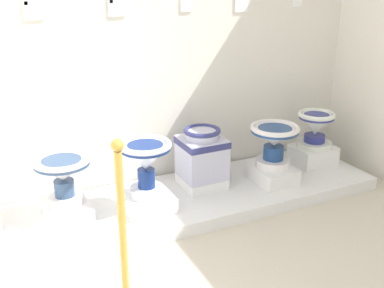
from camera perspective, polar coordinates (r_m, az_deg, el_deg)
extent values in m
cube|color=silver|center=(3.69, -5.49, 15.44)|extent=(3.95, 0.06, 2.85)
cube|color=white|center=(3.65, -2.11, -7.18)|extent=(3.34, 0.85, 0.10)
cube|color=white|center=(3.46, -15.01, -7.77)|extent=(0.31, 0.38, 0.10)
cylinder|color=white|center=(3.42, -15.14, -6.56)|extent=(0.23, 0.23, 0.07)
cylinder|color=navy|center=(3.38, -15.28, -5.18)|extent=(0.14, 0.14, 0.12)
cone|color=white|center=(3.33, -15.49, -3.09)|extent=(0.39, 0.39, 0.15)
cylinder|color=navy|center=(3.31, -15.59, -2.19)|extent=(0.38, 0.38, 0.03)
torus|color=white|center=(3.30, -15.62, -1.87)|extent=(0.40, 0.40, 0.04)
cylinder|color=navy|center=(3.30, -15.61, -1.95)|extent=(0.27, 0.27, 0.01)
cube|color=white|center=(3.46, -5.47, -7.00)|extent=(0.35, 0.34, 0.11)
cylinder|color=silver|center=(3.42, -5.52, -5.71)|extent=(0.24, 0.24, 0.07)
cylinder|color=navy|center=(3.37, -5.58, -4.16)|extent=(0.13, 0.13, 0.14)
cone|color=silver|center=(3.31, -5.67, -1.61)|extent=(0.36, 0.36, 0.19)
cylinder|color=navy|center=(3.28, -5.72, -0.42)|extent=(0.36, 0.36, 0.03)
torus|color=silver|center=(3.27, -5.73, -0.09)|extent=(0.37, 0.37, 0.04)
cylinder|color=navy|center=(3.28, -5.73, -0.18)|extent=(0.25, 0.25, 0.01)
cube|color=white|center=(3.79, 1.18, -4.53)|extent=(0.33, 0.33, 0.08)
cube|color=silver|center=(3.71, 1.20, -1.67)|extent=(0.33, 0.32, 0.33)
cube|color=navy|center=(3.66, 1.22, 0.20)|extent=(0.34, 0.33, 0.05)
cylinder|color=silver|center=(3.64, 1.23, 1.17)|extent=(0.27, 0.27, 0.06)
torus|color=navy|center=(3.63, 1.23, 1.63)|extent=(0.29, 0.29, 0.04)
cube|color=white|center=(3.92, 9.72, -3.55)|extent=(0.30, 0.38, 0.13)
cylinder|color=white|center=(3.89, 9.80, -2.24)|extent=(0.28, 0.28, 0.07)
cylinder|color=navy|center=(3.85, 9.88, -1.00)|extent=(0.16, 0.16, 0.11)
cone|color=white|center=(3.81, 10.00, 0.86)|extent=(0.39, 0.39, 0.15)
cylinder|color=navy|center=(3.79, 10.05, 1.65)|extent=(0.38, 0.38, 0.03)
torus|color=white|center=(3.78, 10.07, 1.94)|extent=(0.40, 0.40, 0.04)
cylinder|color=navy|center=(3.78, 10.07, 1.87)|extent=(0.27, 0.27, 0.01)
cube|color=white|center=(4.35, 14.49, -1.26)|extent=(0.36, 0.30, 0.16)
cylinder|color=white|center=(4.31, 14.61, 0.02)|extent=(0.31, 0.31, 0.05)
cylinder|color=navy|center=(4.29, 14.68, 0.70)|extent=(0.18, 0.18, 0.06)
cone|color=white|center=(4.25, 14.83, 2.29)|extent=(0.31, 0.31, 0.19)
cylinder|color=navy|center=(4.23, 14.92, 3.23)|extent=(0.30, 0.30, 0.03)
torus|color=white|center=(4.23, 14.94, 3.49)|extent=(0.33, 0.33, 0.04)
cylinder|color=navy|center=(4.23, 14.93, 3.43)|extent=(0.22, 0.22, 0.01)
cube|color=white|center=(3.44, -18.77, 15.25)|extent=(0.13, 0.01, 0.14)
cube|color=#5B9E4C|center=(3.44, -19.58, 15.84)|extent=(0.02, 0.01, 0.02)
cube|color=white|center=(3.57, -9.11, 16.15)|extent=(0.13, 0.01, 0.13)
cube|color=#5B9E4C|center=(3.55, -9.82, 16.73)|extent=(0.02, 0.01, 0.02)
cube|color=white|center=(3.77, -0.70, 16.91)|extent=(0.09, 0.01, 0.14)
cube|color=white|center=(4.00, 6.06, 16.80)|extent=(0.12, 0.01, 0.16)
cylinder|color=#B99037|center=(2.46, -8.44, -10.77)|extent=(0.04, 0.04, 0.91)
sphere|color=#B99037|center=(2.25, -9.07, -0.15)|extent=(0.06, 0.06, 0.06)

